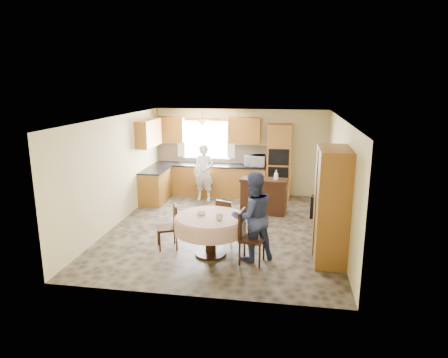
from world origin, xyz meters
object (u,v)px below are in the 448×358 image
dining_table (211,225)px  chair_left (170,224)px  chair_right (248,234)px  oven_tower (279,162)px  person_dining (253,216)px  chair_back (226,218)px  cupboard (331,205)px  sideboard (264,197)px  person_sink (204,173)px

dining_table → chair_left: 0.89m
chair_right → oven_tower: bearing=2.3°
chair_right → person_dining: (0.07, 0.16, 0.29)m
chair_back → person_dining: 1.11m
cupboard → chair_right: (-1.49, -0.38, -0.51)m
sideboard → dining_table: sideboard is taller
cupboard → chair_back: size_ratio=2.41×
dining_table → chair_right: (0.73, -0.21, -0.06)m
cupboard → person_sink: (-3.12, 3.40, -0.27)m
sideboard → chair_right: (-0.10, -2.90, 0.13)m
oven_tower → sideboard: bearing=-102.4°
chair_left → chair_back: (1.03, 0.58, -0.01)m
cupboard → chair_right: 1.62m
cupboard → dining_table: size_ratio=1.54×
cupboard → person_sink: bearing=132.5°
oven_tower → chair_right: 4.38m
chair_back → cupboard: bearing=-175.7°
cupboard → person_sink: 4.62m
chair_right → person_dining: person_dining is taller
chair_right → cupboard: bearing=-67.7°
oven_tower → chair_right: bearing=-95.5°
person_dining → chair_left: bearing=-36.9°
dining_table → person_sink: bearing=104.0°
chair_back → chair_right: size_ratio=0.88×
sideboard → chair_left: size_ratio=1.32×
oven_tower → person_sink: size_ratio=1.34×
chair_right → person_sink: (-1.63, 3.79, 0.24)m
cupboard → dining_table: (-2.22, -0.18, -0.45)m
cupboard → sideboard: bearing=118.9°
chair_left → person_dining: 1.72m
oven_tower → dining_table: bearing=-105.7°
chair_left → dining_table: bearing=52.1°
chair_left → person_dining: person_dining is taller
person_dining → chair_back: bearing=-80.8°
dining_table → chair_back: bearing=78.0°
oven_tower → chair_back: (-0.99, -3.33, -0.57)m
sideboard → cupboard: cupboard is taller
chair_right → person_dining: bearing=-16.0°
sideboard → chair_left: 3.00m
sideboard → oven_tower: bearing=83.6°
oven_tower → chair_left: size_ratio=2.37×
person_sink → person_dining: (1.70, -3.63, 0.05)m
oven_tower → chair_back: bearing=-106.5°
cupboard → chair_left: cupboard is taller
oven_tower → chair_right: size_ratio=2.13×
dining_table → person_dining: bearing=-3.6°
dining_table → chair_back: chair_back is taller
sideboard → chair_right: size_ratio=1.18×
person_sink → dining_table: bearing=-70.4°
dining_table → oven_tower: bearing=74.3°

